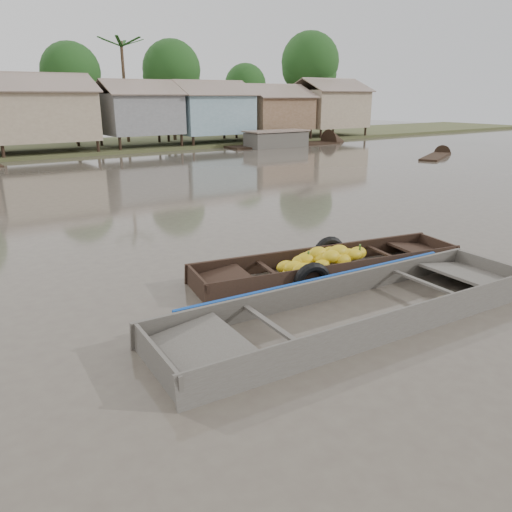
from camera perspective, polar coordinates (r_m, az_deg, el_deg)
ground at (r=9.94m, az=0.60°, el=-5.40°), size 120.00×120.00×0.00m
riverbank at (r=40.20m, az=-23.44°, el=15.26°), size 120.00×12.47×10.22m
banana_boat at (r=11.51m, az=7.97°, el=-1.15°), size 6.65×2.71×0.92m
viewer_boat at (r=9.46m, az=11.43°, el=-6.57°), size 8.01×2.55×0.63m
distant_boats at (r=37.25m, az=-3.52°, el=12.13°), size 46.81×15.19×1.38m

